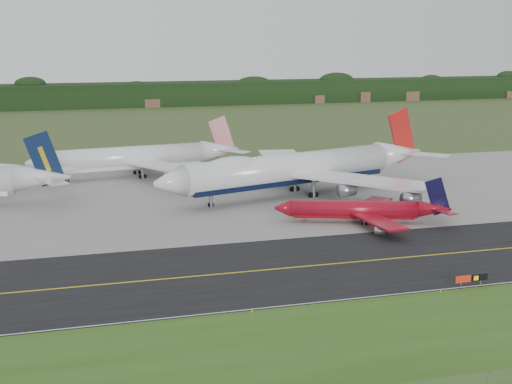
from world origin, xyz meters
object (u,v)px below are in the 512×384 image
Objects in this scene: taxiway_sign at (472,278)px; jet_star_tail at (138,158)px; jet_ba_747 at (299,168)px; jet_red_737 at (363,210)px.

jet_star_tail is at bearing 111.09° from taxiway_sign.
jet_red_737 is at bearing -81.09° from jet_ba_747.
jet_ba_747 is 46.81m from jet_star_tail.
jet_red_737 is 70.99m from jet_star_tail.
taxiway_sign is at bearing -68.91° from jet_star_tail.
jet_red_737 is 6.38× the size of taxiway_sign.
jet_ba_747 is at bearing 94.07° from taxiway_sign.
jet_ba_747 is 66.16m from taxiway_sign.
jet_star_tail reaches higher than jet_red_737.
jet_ba_747 is 13.81× the size of taxiway_sign.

